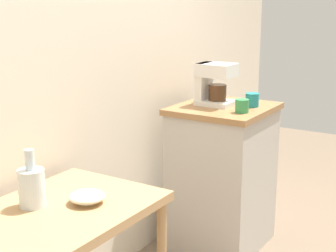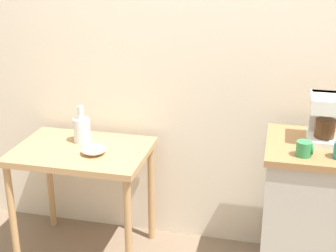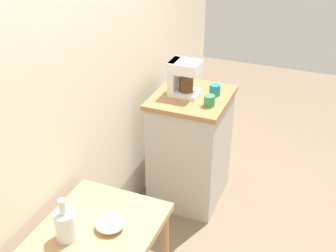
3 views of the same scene
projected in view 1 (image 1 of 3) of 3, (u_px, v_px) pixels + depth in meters
name	position (u px, v px, depth m)	size (l,w,h in m)	color
back_wall	(95.00, 32.00, 2.72)	(4.40, 0.10, 2.80)	beige
wooden_table	(60.00, 232.00, 2.09)	(0.83, 0.59, 0.75)	tan
kitchen_counter	(222.00, 176.00, 3.28)	(0.61, 0.56, 0.93)	#BCB7AD
bowl_stoneware	(87.00, 197.00, 2.11)	(0.15, 0.15, 0.05)	beige
glass_carafe_vase	(32.00, 186.00, 2.06)	(0.11, 0.11, 0.24)	silver
coffee_maker	(213.00, 82.00, 3.17)	(0.18, 0.22, 0.26)	white
mug_tall_green	(242.00, 106.00, 2.98)	(0.09, 0.08, 0.08)	#338C4C
mug_dark_teal	(252.00, 100.00, 3.14)	(0.09, 0.08, 0.08)	teal
mug_small_cream	(218.00, 91.00, 3.42)	(0.08, 0.07, 0.09)	beige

